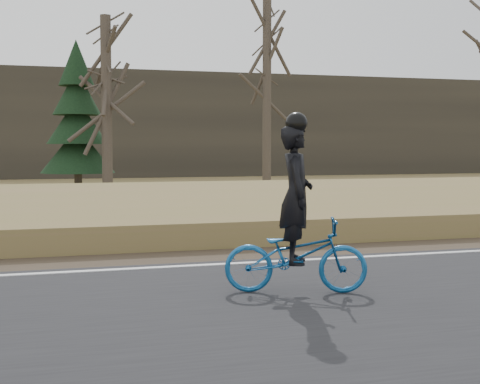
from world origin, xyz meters
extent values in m
plane|color=olive|center=(0.00, 0.00, 0.00)|extent=(120.00, 120.00, 0.00)
cube|color=black|center=(0.00, -2.50, 0.03)|extent=(120.00, 6.00, 0.06)
cube|color=silver|center=(0.00, 0.20, 0.07)|extent=(120.00, 0.12, 0.01)
cube|color=#473A2B|center=(0.00, 1.20, 0.02)|extent=(120.00, 1.60, 0.04)
cube|color=olive|center=(0.00, 4.20, 0.22)|extent=(120.00, 5.00, 0.44)
cube|color=slate|center=(0.00, 8.00, 0.23)|extent=(120.00, 3.00, 0.45)
cube|color=black|center=(0.00, 8.00, 0.52)|extent=(120.00, 2.40, 0.14)
cube|color=brown|center=(0.00, 7.28, 0.67)|extent=(120.00, 0.07, 0.15)
cube|color=brown|center=(0.00, 8.72, 0.67)|extent=(120.00, 0.07, 0.15)
cube|color=#383328|center=(0.00, 30.00, 3.00)|extent=(120.00, 4.00, 6.00)
imported|color=#14528D|center=(-1.57, -1.86, 0.50)|extent=(1.79, 1.09, 0.89)
imported|color=black|center=(-1.57, -1.86, 1.23)|extent=(0.56, 0.69, 1.63)
sphere|color=black|center=(-1.57, -1.86, 2.06)|extent=(0.26, 0.26, 0.26)
cylinder|color=#4A4136|center=(-2.40, 13.52, 3.05)|extent=(0.36, 0.36, 6.10)
cylinder|color=#4A4136|center=(4.51, 17.33, 4.00)|extent=(0.36, 0.36, 7.99)
cylinder|color=#4A4136|center=(-3.29, 15.16, 0.56)|extent=(0.28, 0.28, 1.11)
cone|color=black|center=(-3.29, 15.16, 1.65)|extent=(2.60, 2.60, 1.62)
cone|color=black|center=(-3.29, 15.16, 2.67)|extent=(2.15, 2.15, 1.62)
cone|color=black|center=(-3.29, 15.16, 3.69)|extent=(1.70, 1.70, 1.62)
cone|color=black|center=(-3.29, 15.16, 4.71)|extent=(1.25, 1.25, 1.62)
camera|label=1|loc=(-4.41, -9.19, 1.81)|focal=50.00mm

